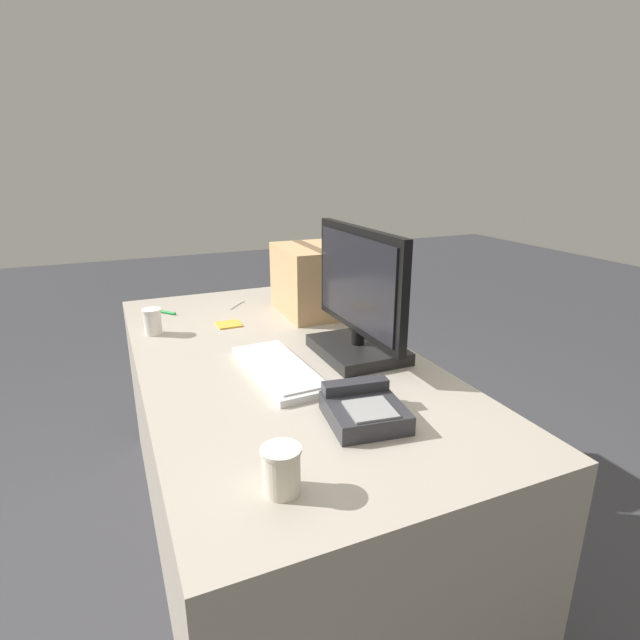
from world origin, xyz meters
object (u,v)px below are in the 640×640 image
at_px(sticky_note_pad, 229,324).
at_px(spoon, 239,304).
at_px(keyboard, 279,369).
at_px(paper_cup_right, 281,470).
at_px(cardboard_box, 310,280).
at_px(paper_cup_left, 153,322).
at_px(monitor, 358,305).
at_px(desk_phone, 364,409).
at_px(pen_marker, 163,312).

bearing_deg(sticky_note_pad, spoon, 157.64).
height_order(keyboard, paper_cup_right, paper_cup_right).
relative_size(cardboard_box, sticky_note_pad, 3.98).
height_order(paper_cup_left, cardboard_box, cardboard_box).
relative_size(spoon, sticky_note_pad, 1.29).
bearing_deg(paper_cup_right, cardboard_box, 154.82).
height_order(monitor, paper_cup_right, monitor).
bearing_deg(paper_cup_left, desk_phone, 25.24).
height_order(desk_phone, paper_cup_right, paper_cup_right).
relative_size(monitor, desk_phone, 2.43).
distance_m(monitor, spoon, 0.82).
relative_size(monitor, pen_marker, 5.11).
distance_m(monitor, pen_marker, 0.95).
distance_m(desk_phone, paper_cup_left, 0.99).
distance_m(keyboard, paper_cup_right, 0.59).
distance_m(monitor, cardboard_box, 0.52).
xyz_separation_m(paper_cup_right, spoon, (-1.36, 0.27, -0.05)).
xyz_separation_m(desk_phone, sticky_note_pad, (-0.89, -0.14, -0.03)).
height_order(desk_phone, pen_marker, desk_phone).
bearing_deg(paper_cup_right, paper_cup_left, -172.91).
relative_size(keyboard, paper_cup_right, 4.50).
xyz_separation_m(monitor, desk_phone, (0.40, -0.19, -0.15)).
bearing_deg(spoon, paper_cup_left, 162.72).
distance_m(monitor, sticky_note_pad, 0.61).
relative_size(desk_phone, spoon, 1.89).
xyz_separation_m(paper_cup_left, cardboard_box, (-0.02, 0.66, 0.09)).
distance_m(keyboard, spoon, 0.81).
distance_m(spoon, sticky_note_pad, 0.30).
height_order(desk_phone, paper_cup_left, paper_cup_left).
bearing_deg(pen_marker, keyboard, 157.42).
distance_m(paper_cup_right, pen_marker, 1.36).
distance_m(keyboard, paper_cup_left, 0.62).
relative_size(desk_phone, cardboard_box, 0.61).
xyz_separation_m(keyboard, sticky_note_pad, (-0.53, -0.03, -0.01)).
bearing_deg(paper_cup_right, pen_marker, -177.12).
height_order(paper_cup_left, sticky_note_pad, paper_cup_left).
bearing_deg(spoon, monitor, -125.73).
relative_size(paper_cup_right, pen_marker, 0.93).
relative_size(keyboard, paper_cup_left, 4.54).
bearing_deg(pen_marker, spoon, -129.04).
relative_size(cardboard_box, pen_marker, 3.44).
bearing_deg(keyboard, paper_cup_right, -21.09).
bearing_deg(cardboard_box, paper_cup_right, -25.18).
relative_size(paper_cup_right, sticky_note_pad, 1.08).
bearing_deg(sticky_note_pad, keyboard, 3.52).
relative_size(keyboard, sticky_note_pad, 4.84).
bearing_deg(paper_cup_left, paper_cup_right, 7.09).
distance_m(desk_phone, sticky_note_pad, 0.90).
bearing_deg(monitor, sticky_note_pad, -146.35).
bearing_deg(desk_phone, monitor, 162.42).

